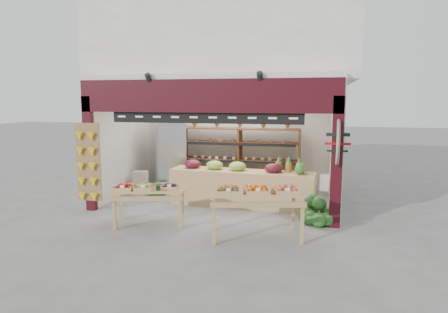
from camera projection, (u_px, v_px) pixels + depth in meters
ground at (216, 205)px, 9.77m from camera, size 60.00×60.00×0.00m
shop_structure at (231, 49)px, 10.76m from camera, size 6.36×5.12×5.40m
banana_board at (88, 164)px, 9.10m from camera, size 0.60×0.15×1.80m
gift_sign at (338, 142)px, 7.78m from camera, size 0.04×0.93×0.92m
back_shelving at (240, 147)px, 11.21m from camera, size 3.36×0.55×2.04m
refrigerator at (173, 155)px, 11.42m from camera, size 0.97×0.97×1.97m
cardboard_stack at (149, 186)px, 10.93m from camera, size 1.01×0.77×0.64m
mid_counter at (241, 187)px, 9.67m from camera, size 3.53×0.91×1.09m
display_table_left at (145, 190)px, 8.25m from camera, size 1.60×1.16×0.93m
display_table_right at (256, 193)px, 7.43m from camera, size 1.87×1.33×1.07m
watermelon_pile at (318, 213)px, 8.35m from camera, size 0.80×0.77×0.58m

